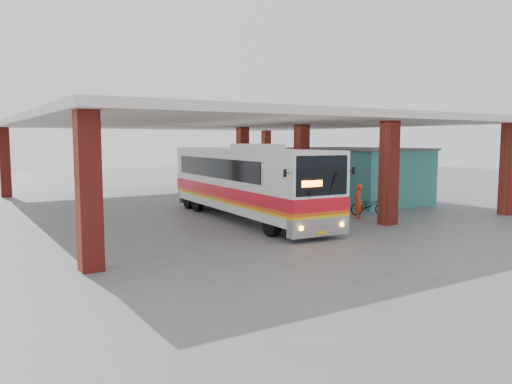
{
  "coord_description": "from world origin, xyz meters",
  "views": [
    {
      "loc": [
        -12.77,
        -17.66,
        3.54
      ],
      "look_at": [
        -1.68,
        0.0,
        1.38
      ],
      "focal_mm": 35.0,
      "sensor_mm": 36.0,
      "label": 1
    }
  ],
  "objects": [
    {
      "name": "brick_columns",
      "position": [
        1.43,
        5.0,
        2.17
      ],
      "size": [
        20.1,
        21.6,
        4.35
      ],
      "color": "maroon",
      "rests_on": "ground"
    },
    {
      "name": "coach_bus",
      "position": [
        -1.3,
        1.39,
        1.68
      ],
      "size": [
        3.23,
        11.76,
        3.39
      ],
      "rotation": [
        0.0,
        0.0,
        -0.07
      ],
      "color": "silver",
      "rests_on": "ground"
    },
    {
      "name": "shop_building",
      "position": [
        7.49,
        4.0,
        1.56
      ],
      "size": [
        5.2,
        8.2,
        3.11
      ],
      "color": "#2C6E63",
      "rests_on": "ground"
    },
    {
      "name": "red_chair",
      "position": [
        5.08,
        5.96,
        0.33
      ],
      "size": [
        0.46,
        0.46,
        0.71
      ],
      "rotation": [
        0.0,
        0.0,
        0.27
      ],
      "color": "red",
      "rests_on": "ground"
    },
    {
      "name": "pedestrian",
      "position": [
        3.1,
        -1.1,
        0.79
      ],
      "size": [
        0.68,
        0.59,
        1.57
      ],
      "primitive_type": "imported",
      "rotation": [
        0.0,
        0.0,
        3.59
      ],
      "color": "red",
      "rests_on": "ground"
    },
    {
      "name": "motorcycle",
      "position": [
        4.23,
        -0.68,
        0.47
      ],
      "size": [
        1.91,
        1.32,
        0.95
      ],
      "primitive_type": "imported",
      "rotation": [
        0.0,
        0.0,
        1.15
      ],
      "color": "black",
      "rests_on": "ground"
    },
    {
      "name": "canopy_roof",
      "position": [
        0.5,
        6.5,
        4.5
      ],
      "size": [
        21.0,
        23.0,
        0.3
      ],
      "primitive_type": "cube",
      "color": "beige",
      "rests_on": "brick_columns"
    },
    {
      "name": "ground",
      "position": [
        0.0,
        0.0,
        0.0
      ],
      "size": [
        90.0,
        90.0,
        0.0
      ],
      "primitive_type": "plane",
      "color": "#515154",
      "rests_on": "ground"
    }
  ]
}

